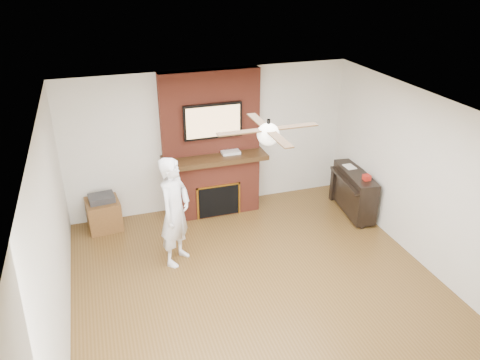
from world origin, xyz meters
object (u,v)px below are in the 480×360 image
object	(u,v)px
piano	(354,191)
fireplace	(213,158)
side_table	(104,213)
person	(175,212)

from	to	relation	value
piano	fireplace	bearing A→B (deg)	166.31
side_table	piano	bearing A→B (deg)	-16.94
fireplace	person	xyz separation A→B (m)	(-0.95, -1.38, -0.16)
fireplace	side_table	world-z (taller)	fireplace
fireplace	side_table	bearing A→B (deg)	-178.01
fireplace	piano	distance (m)	2.54
person	fireplace	bearing A→B (deg)	5.80
fireplace	piano	size ratio (longest dim) A/B	2.03
side_table	piano	size ratio (longest dim) A/B	0.49
person	side_table	size ratio (longest dim) A/B	2.75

